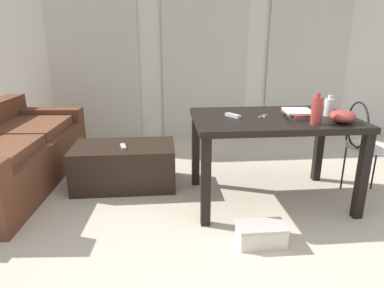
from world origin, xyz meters
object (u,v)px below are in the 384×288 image
book_stack (298,113)px  shoebox (261,234)px  craft_table (273,128)px  bottle_far (317,111)px  coffee_table (125,165)px  tv_remote_on_table (234,115)px  wire_chair (364,139)px  couch (6,156)px  scissors (264,116)px  tv_remote_primary (123,146)px  bottle_near (329,107)px  bowl (343,116)px

book_stack → shoebox: book_stack is taller
craft_table → bottle_far: 0.41m
coffee_table → tv_remote_on_table: bearing=-22.4°
craft_table → wire_chair: (0.81, -0.01, -0.11)m
wire_chair → shoebox: 1.33m
couch → book_stack: 2.71m
book_stack → scissors: 0.27m
bottle_far → book_stack: 0.26m
craft_table → scissors: scissors is taller
tv_remote_primary → scissors: bearing=-28.5°
wire_chair → book_stack: (-0.62, -0.02, 0.24)m
book_stack → tv_remote_on_table: (-0.52, 0.05, -0.02)m
couch → bottle_far: size_ratio=8.63×
coffee_table → couch: bearing=173.5°
craft_table → scissors: bearing=159.3°
wire_chair → tv_remote_primary: bearing=170.2°
wire_chair → craft_table: bearing=179.4°
tv_remote_on_table → scissors: tv_remote_on_table is taller
bottle_far → craft_table: bearing=129.3°
bottle_near → book_stack: (-0.26, -0.02, -0.04)m
tv_remote_primary → shoebox: size_ratio=0.43×
wire_chair → bowl: wire_chair is taller
couch → tv_remote_on_table: tv_remote_on_table is taller
bottle_far → shoebox: bearing=-141.4°
couch → bottle_near: 2.97m
tv_remote_on_table → shoebox: tv_remote_on_table is taller
coffee_table → tv_remote_on_table: size_ratio=6.48×
tv_remote_primary → book_stack: bearing=-28.0°
shoebox → tv_remote_primary: bearing=135.2°
bottle_far → shoebox: bottle_far is taller
wire_chair → bottle_far: size_ratio=3.62×
couch → bowl: 3.01m
bottle_near → bowl: bearing=-92.1°
tv_remote_on_table → shoebox: (0.08, -0.68, -0.68)m
couch → wire_chair: 3.28m
craft_table → wire_chair: size_ratio=1.53×
bottle_near → tv_remote_primary: 1.82m
book_stack → shoebox: (-0.45, -0.63, -0.70)m
book_stack → scissors: size_ratio=2.35×
coffee_table → wire_chair: bearing=-11.3°
book_stack → tv_remote_on_table: bearing=174.8°
tv_remote_on_table → bottle_far: bearing=-61.8°
coffee_table → wire_chair: 2.16m
tv_remote_on_table → coffee_table: bearing=123.6°
couch → tv_remote_primary: couch is taller
bottle_near → book_stack: 0.27m
coffee_table → bottle_near: size_ratio=5.53×
bottle_near → scissors: bearing=175.6°
bottle_far → scissors: bearing=134.6°
bottle_near → bottle_far: size_ratio=0.72×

